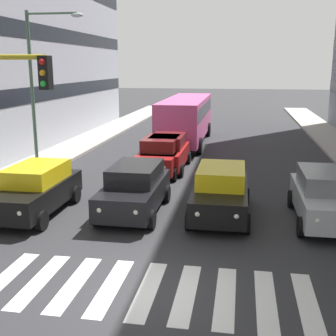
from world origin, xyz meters
TOP-DOWN VIEW (x-y plane):
  - ground_plane at (0.00, 0.00)m, footprint 180.00×180.00m
  - crosswalk_markings at (-0.00, 0.00)m, footprint 7.65×2.80m
  - car_0 at (-4.84, -5.44)m, footprint 2.02×4.44m
  - car_1 at (-1.40, -5.44)m, footprint 2.02×4.44m
  - car_2 at (1.60, -5.30)m, footprint 2.02×4.44m
  - car_3 at (5.01, -4.63)m, footprint 2.02×4.44m
  - car_row2_0 at (1.79, -11.28)m, footprint 2.02×4.44m
  - car_row2_1 at (1.59, -12.05)m, footprint 2.02×4.44m
  - bus_behind_traffic at (1.60, -19.68)m, footprint 2.78×10.50m
  - street_lamp_right at (7.21, -10.09)m, footprint 2.71×0.28m

SIDE VIEW (x-z plane):
  - ground_plane at x=0.00m, z-range 0.00..0.00m
  - crosswalk_markings at x=0.00m, z-range 0.00..0.01m
  - car_0 at x=-4.84m, z-range 0.03..1.75m
  - car_1 at x=-1.40m, z-range 0.03..1.75m
  - car_2 at x=1.60m, z-range 0.03..1.75m
  - car_3 at x=5.01m, z-range 0.03..1.75m
  - car_row2_0 at x=1.79m, z-range 0.03..1.75m
  - car_row2_1 at x=1.59m, z-range 0.03..1.75m
  - bus_behind_traffic at x=1.60m, z-range 0.36..3.36m
  - street_lamp_right at x=7.21m, z-range 0.93..8.29m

